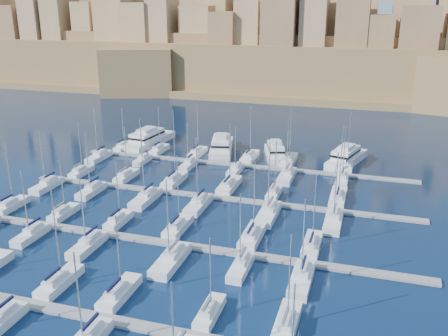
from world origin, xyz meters
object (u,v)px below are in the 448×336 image
(motor_yacht_b, at_px, (221,146))
(motor_yacht_c, at_px, (275,152))
(sailboat_4, at_px, (210,312))
(motor_yacht_d, at_px, (346,157))
(motor_yacht_a, at_px, (148,139))
(sailboat_2, at_px, (59,282))

(motor_yacht_b, bearing_deg, motor_yacht_c, -6.40)
(sailboat_4, height_order, motor_yacht_d, sailboat_4)
(motor_yacht_c, bearing_deg, motor_yacht_b, 173.60)
(motor_yacht_a, xyz_separation_m, motor_yacht_c, (37.24, -2.52, 0.00))
(sailboat_2, xyz_separation_m, sailboat_4, (23.02, -0.66, -0.04))
(motor_yacht_a, bearing_deg, motor_yacht_c, -3.87)
(sailboat_4, relative_size, motor_yacht_b, 0.61)
(sailboat_2, xyz_separation_m, motor_yacht_d, (35.32, 70.46, 0.97))
(motor_yacht_c, xyz_separation_m, motor_yacht_d, (17.88, 1.24, -0.00))
(sailboat_2, relative_size, motor_yacht_b, 0.80)
(motor_yacht_c, bearing_deg, sailboat_2, -104.14)
(sailboat_4, bearing_deg, motor_yacht_a, 120.61)
(sailboat_2, distance_m, sailboat_4, 23.03)
(sailboat_4, xyz_separation_m, motor_yacht_c, (-5.58, 69.87, 1.02))
(motor_yacht_c, height_order, motor_yacht_d, same)
(sailboat_4, xyz_separation_m, motor_yacht_b, (-20.75, 71.57, 1.02))
(motor_yacht_b, bearing_deg, motor_yacht_d, -0.79)
(sailboat_4, relative_size, motor_yacht_d, 0.64)
(motor_yacht_b, relative_size, motor_yacht_c, 1.24)
(motor_yacht_a, height_order, motor_yacht_b, same)
(motor_yacht_a, bearing_deg, motor_yacht_d, -1.33)
(motor_yacht_a, relative_size, motor_yacht_b, 1.08)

